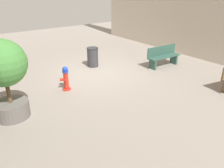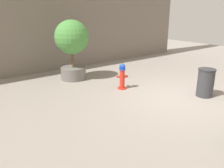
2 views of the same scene
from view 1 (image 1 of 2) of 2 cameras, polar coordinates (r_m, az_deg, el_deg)
The scene contains 5 objects.
ground_plane at distance 9.91m, azimuth -4.33°, elevation 2.68°, with size 23.40×23.40×0.00m, color gray.
fire_hydrant at distance 8.36m, azimuth -11.66°, elevation 1.44°, with size 0.36×0.38×0.90m.
bench_near at distance 10.95m, azimuth 12.83°, elevation 6.99°, with size 1.77×0.53×0.95m.
planter_tree at distance 6.76m, azimuth -25.67°, elevation 2.78°, with size 1.30×1.30×2.31m.
trash_bin at distance 10.68m, azimuth -4.93°, elevation 6.82°, with size 0.54×0.54×0.90m.
Camera 1 is at (4.90, 7.83, 3.59)m, focal length 36.03 mm.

